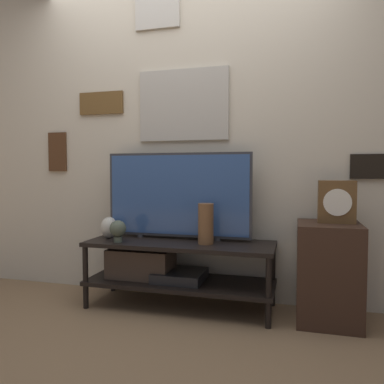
{
  "coord_description": "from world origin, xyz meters",
  "views": [
    {
      "loc": [
        0.82,
        -2.33,
        1.0
      ],
      "look_at": [
        0.09,
        0.28,
        0.86
      ],
      "focal_mm": 35.0,
      "sensor_mm": 36.0,
      "label": 1
    }
  ],
  "objects_px": {
    "television": "(178,195)",
    "vase_tall_ceramic": "(206,224)",
    "vase_urn_stoneware": "(109,227)",
    "decorative_bust": "(118,229)",
    "mantel_clock": "(337,202)"
  },
  "relations": [
    {
      "from": "television",
      "to": "vase_tall_ceramic",
      "type": "height_order",
      "value": "television"
    },
    {
      "from": "vase_tall_ceramic",
      "to": "vase_urn_stoneware",
      "type": "bearing_deg",
      "value": 177.81
    },
    {
      "from": "vase_tall_ceramic",
      "to": "decorative_bust",
      "type": "distance_m",
      "value": 0.65
    },
    {
      "from": "television",
      "to": "mantel_clock",
      "type": "xyz_separation_m",
      "value": [
        1.13,
        -0.07,
        -0.02
      ]
    },
    {
      "from": "decorative_bust",
      "to": "television",
      "type": "bearing_deg",
      "value": 32.31
    },
    {
      "from": "mantel_clock",
      "to": "vase_tall_ceramic",
      "type": "bearing_deg",
      "value": -175.55
    },
    {
      "from": "vase_urn_stoneware",
      "to": "decorative_bust",
      "type": "relative_size",
      "value": 1.02
    },
    {
      "from": "television",
      "to": "vase_tall_ceramic",
      "type": "xyz_separation_m",
      "value": [
        0.25,
        -0.13,
        -0.19
      ]
    },
    {
      "from": "vase_tall_ceramic",
      "to": "television",
      "type": "bearing_deg",
      "value": 151.83
    },
    {
      "from": "vase_urn_stoneware",
      "to": "decorative_bust",
      "type": "height_order",
      "value": "vase_urn_stoneware"
    },
    {
      "from": "vase_urn_stoneware",
      "to": "mantel_clock",
      "type": "bearing_deg",
      "value": 1.33
    },
    {
      "from": "vase_tall_ceramic",
      "to": "decorative_bust",
      "type": "height_order",
      "value": "vase_tall_ceramic"
    },
    {
      "from": "mantel_clock",
      "to": "vase_urn_stoneware",
      "type": "bearing_deg",
      "value": -178.67
    },
    {
      "from": "television",
      "to": "mantel_clock",
      "type": "height_order",
      "value": "television"
    },
    {
      "from": "television",
      "to": "mantel_clock",
      "type": "bearing_deg",
      "value": -3.35
    }
  ]
}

